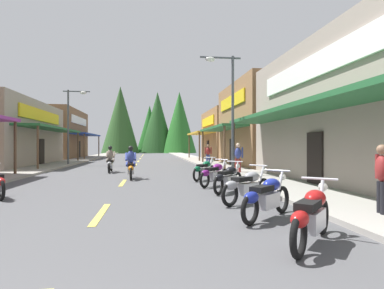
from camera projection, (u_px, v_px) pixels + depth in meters
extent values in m
cube|color=#4C4C4F|center=(136.00, 166.00, 25.41)|extent=(9.74, 80.58, 0.10)
cube|color=gray|center=(55.00, 165.00, 24.61)|extent=(2.54, 80.58, 0.12)
cube|color=#9E9991|center=(211.00, 164.00, 26.22)|extent=(2.54, 80.58, 0.12)
cube|color=#E0C64C|center=(101.00, 214.00, 7.39)|extent=(0.16, 2.40, 0.01)
cube|color=#E0C64C|center=(123.00, 183.00, 13.47)|extent=(0.16, 2.40, 0.01)
cube|color=#E0C64C|center=(131.00, 171.00, 19.64)|extent=(0.16, 2.40, 0.01)
cube|color=#E0C64C|center=(136.00, 165.00, 26.00)|extent=(0.16, 2.40, 0.01)
cube|color=#E0C64C|center=(138.00, 161.00, 31.55)|extent=(0.16, 2.40, 0.01)
cube|color=#E0C64C|center=(140.00, 159.00, 37.53)|extent=(0.16, 2.40, 0.01)
cube|color=#E0C64C|center=(141.00, 157.00, 43.47)|extent=(0.16, 2.40, 0.01)
cube|color=#E0C64C|center=(142.00, 155.00, 49.32)|extent=(0.16, 2.40, 0.01)
cube|color=#E0C64C|center=(143.00, 154.00, 55.19)|extent=(0.16, 2.40, 0.01)
cylinder|color=brown|center=(15.00, 149.00, 16.55)|extent=(0.14, 0.14, 2.82)
cube|color=#236033|center=(53.00, 129.00, 25.36)|extent=(1.80, 11.60, 0.16)
cylinder|color=brown|center=(38.00, 148.00, 19.90)|extent=(0.14, 0.14, 2.82)
cylinder|color=brown|center=(78.00, 147.00, 31.00)|extent=(0.14, 0.14, 2.82)
cube|color=yellow|center=(42.00, 116.00, 25.25)|extent=(0.10, 9.02, 0.90)
cube|color=black|center=(42.00, 152.00, 25.24)|extent=(0.08, 1.10, 2.10)
cube|color=brown|center=(45.00, 134.00, 38.13)|extent=(7.79, 11.32, 5.86)
cube|color=navy|center=(87.00, 135.00, 38.76)|extent=(1.80, 10.19, 0.16)
cylinder|color=brown|center=(84.00, 147.00, 33.99)|extent=(0.14, 0.14, 2.82)
cylinder|color=brown|center=(99.00, 147.00, 43.70)|extent=(0.14, 0.14, 2.82)
cube|color=white|center=(79.00, 121.00, 38.65)|extent=(0.10, 7.93, 0.90)
cube|color=black|center=(79.00, 150.00, 38.64)|extent=(0.08, 1.10, 2.10)
cube|color=#236033|center=(293.00, 111.00, 12.04)|extent=(1.80, 12.38, 0.16)
cylinder|color=brown|center=(234.00, 149.00, 17.88)|extent=(0.14, 0.14, 2.82)
cube|color=white|center=(314.00, 66.00, 12.16)|extent=(0.10, 9.63, 0.90)
cube|color=black|center=(315.00, 160.00, 12.15)|extent=(0.08, 1.10, 2.10)
cube|color=olive|center=(285.00, 125.00, 25.05)|extent=(8.58, 9.73, 6.38)
cube|color=#236033|center=(221.00, 128.00, 24.36)|extent=(1.80, 8.76, 0.16)
cylinder|color=brown|center=(225.00, 148.00, 20.13)|extent=(0.14, 0.14, 2.82)
cylinder|color=brown|center=(203.00, 147.00, 28.41)|extent=(0.14, 0.14, 2.82)
cube|color=yellow|center=(231.00, 101.00, 24.48)|extent=(0.10, 6.81, 0.90)
cube|color=black|center=(232.00, 152.00, 24.47)|extent=(0.08, 1.10, 2.10)
cube|color=olive|center=(240.00, 135.00, 34.99)|extent=(7.19, 9.34, 5.37)
cube|color=gold|center=(200.00, 133.00, 34.40)|extent=(1.80, 8.40, 0.16)
cylinder|color=brown|center=(199.00, 147.00, 30.34)|extent=(0.14, 0.14, 2.82)
cylinder|color=brown|center=(189.00, 147.00, 38.28)|extent=(0.14, 0.14, 2.82)
cube|color=yellow|center=(208.00, 121.00, 34.52)|extent=(0.10, 6.54, 0.90)
cube|color=black|center=(208.00, 150.00, 34.51)|extent=(0.08, 1.10, 2.10)
cylinder|color=#474C51|center=(68.00, 128.00, 25.14)|extent=(0.14, 0.14, 5.97)
cylinder|color=#474C51|center=(76.00, 91.00, 25.23)|extent=(2.07, 0.10, 0.10)
ellipsoid|color=silver|center=(83.00, 93.00, 25.30)|extent=(0.50, 0.30, 0.24)
cylinder|color=#474C51|center=(233.00, 116.00, 16.02)|extent=(0.14, 0.14, 6.09)
cylinder|color=#474C51|center=(220.00, 58.00, 15.95)|extent=(2.07, 0.10, 0.10)
ellipsoid|color=silver|center=(210.00, 59.00, 15.88)|extent=(0.50, 0.30, 0.24)
torus|color=black|center=(323.00, 216.00, 5.70)|extent=(0.50, 0.54, 0.64)
torus|color=black|center=(299.00, 236.00, 4.46)|extent=(0.50, 0.54, 0.64)
cube|color=silver|center=(312.00, 220.00, 5.08)|extent=(0.68, 0.71, 0.32)
ellipsoid|color=#A51414|center=(315.00, 198.00, 5.25)|extent=(0.61, 0.63, 0.28)
cube|color=black|center=(308.00, 205.00, 4.87)|extent=(0.61, 0.63, 0.12)
ellipsoid|color=#A51414|center=(300.00, 219.00, 4.50)|extent=(0.47, 0.49, 0.24)
cylinder|color=silver|center=(321.00, 199.00, 5.59)|extent=(0.29, 0.32, 0.71)
cylinder|color=silver|center=(319.00, 179.00, 5.49)|extent=(0.47, 0.43, 0.04)
sphere|color=white|center=(323.00, 187.00, 5.73)|extent=(0.16, 0.16, 0.16)
torus|color=black|center=(282.00, 200.00, 7.48)|extent=(0.54, 0.51, 0.64)
torus|color=black|center=(250.00, 209.00, 6.33)|extent=(0.54, 0.51, 0.64)
cube|color=silver|center=(267.00, 200.00, 6.90)|extent=(0.71, 0.68, 0.32)
ellipsoid|color=navy|center=(272.00, 185.00, 7.06)|extent=(0.63, 0.61, 0.28)
cube|color=black|center=(262.00, 189.00, 6.71)|extent=(0.63, 0.61, 0.12)
ellipsoid|color=navy|center=(251.00, 198.00, 6.37)|extent=(0.49, 0.47, 0.24)
cylinder|color=silver|center=(280.00, 186.00, 7.38)|extent=(0.31, 0.30, 0.71)
cylinder|color=silver|center=(277.00, 170.00, 7.29)|extent=(0.44, 0.47, 0.04)
sphere|color=white|center=(283.00, 177.00, 7.50)|extent=(0.16, 0.16, 0.16)
torus|color=black|center=(263.00, 189.00, 9.28)|extent=(0.58, 0.45, 0.64)
torus|color=black|center=(230.00, 194.00, 8.26)|extent=(0.58, 0.45, 0.64)
cube|color=silver|center=(248.00, 189.00, 8.77)|extent=(0.73, 0.63, 0.32)
ellipsoid|color=#99999E|center=(252.00, 177.00, 8.91)|extent=(0.64, 0.59, 0.28)
cube|color=black|center=(242.00, 179.00, 8.60)|extent=(0.65, 0.58, 0.12)
ellipsoid|color=#99999E|center=(231.00, 185.00, 8.29)|extent=(0.50, 0.45, 0.24)
cylinder|color=silver|center=(261.00, 178.00, 9.20)|extent=(0.34, 0.26, 0.71)
cylinder|color=silver|center=(258.00, 165.00, 9.11)|extent=(0.38, 0.51, 0.04)
sphere|color=white|center=(264.00, 171.00, 9.31)|extent=(0.16, 0.16, 0.16)
torus|color=black|center=(238.00, 181.00, 11.47)|extent=(0.48, 0.56, 0.64)
torus|color=black|center=(218.00, 185.00, 10.20)|extent=(0.48, 0.56, 0.64)
cube|color=silver|center=(229.00, 180.00, 10.84)|extent=(0.66, 0.72, 0.32)
ellipsoid|color=black|center=(231.00, 171.00, 11.01)|extent=(0.60, 0.64, 0.28)
cube|color=black|center=(225.00, 173.00, 10.63)|extent=(0.60, 0.64, 0.12)
ellipsoid|color=black|center=(219.00, 178.00, 10.25)|extent=(0.47, 0.49, 0.24)
cylinder|color=silver|center=(236.00, 172.00, 11.36)|extent=(0.28, 0.32, 0.71)
cylinder|color=silver|center=(235.00, 162.00, 11.26)|extent=(0.49, 0.41, 0.04)
sphere|color=white|center=(238.00, 166.00, 11.50)|extent=(0.16, 0.16, 0.16)
torus|color=black|center=(224.00, 176.00, 13.08)|extent=(0.51, 0.54, 0.64)
torus|color=black|center=(205.00, 180.00, 11.85)|extent=(0.51, 0.54, 0.64)
cube|color=silver|center=(215.00, 176.00, 12.47)|extent=(0.68, 0.70, 0.32)
ellipsoid|color=#721972|center=(218.00, 167.00, 12.63)|extent=(0.61, 0.63, 0.28)
cube|color=black|center=(212.00, 169.00, 12.26)|extent=(0.61, 0.63, 0.12)
ellipsoid|color=#721972|center=(205.00, 173.00, 11.89)|extent=(0.47, 0.49, 0.24)
cylinder|color=silver|center=(223.00, 168.00, 12.97)|extent=(0.30, 0.31, 0.71)
cylinder|color=silver|center=(221.00, 159.00, 12.88)|extent=(0.47, 0.44, 0.04)
sphere|color=white|center=(225.00, 163.00, 13.10)|extent=(0.16, 0.16, 0.16)
torus|color=black|center=(212.00, 172.00, 15.23)|extent=(0.47, 0.57, 0.64)
torus|color=black|center=(197.00, 174.00, 13.93)|extent=(0.47, 0.57, 0.64)
cube|color=silver|center=(205.00, 171.00, 14.58)|extent=(0.65, 0.73, 0.32)
ellipsoid|color=#0C5933|center=(207.00, 164.00, 14.75)|extent=(0.59, 0.64, 0.28)
cube|color=black|center=(202.00, 166.00, 14.36)|extent=(0.59, 0.65, 0.12)
ellipsoid|color=#0C5933|center=(197.00, 169.00, 13.97)|extent=(0.46, 0.50, 0.24)
cylinder|color=silver|center=(211.00, 165.00, 15.12)|extent=(0.27, 0.33, 0.71)
cylinder|color=silver|center=(210.00, 157.00, 15.01)|extent=(0.50, 0.40, 0.04)
sphere|color=white|center=(212.00, 161.00, 15.26)|extent=(0.16, 0.16, 0.16)
torus|color=black|center=(1.00, 190.00, 9.13)|extent=(0.47, 0.57, 0.64)
ellipsoid|color=#A51414|center=(0.00, 182.00, 9.16)|extent=(0.46, 0.50, 0.24)
torus|color=black|center=(131.00, 171.00, 15.86)|extent=(0.14, 0.65, 0.64)
torus|color=black|center=(131.00, 173.00, 14.38)|extent=(0.14, 0.65, 0.64)
cube|color=silver|center=(131.00, 170.00, 15.12)|extent=(0.33, 0.72, 0.32)
ellipsoid|color=#BF660C|center=(131.00, 163.00, 15.32)|extent=(0.36, 0.58, 0.28)
cube|color=black|center=(131.00, 165.00, 14.88)|extent=(0.32, 0.62, 0.12)
ellipsoid|color=#BF660C|center=(131.00, 168.00, 14.43)|extent=(0.27, 0.46, 0.24)
cylinder|color=silver|center=(131.00, 164.00, 15.73)|extent=(0.08, 0.37, 0.71)
cylinder|color=silver|center=(131.00, 157.00, 15.61)|extent=(0.60, 0.08, 0.04)
sphere|color=white|center=(131.00, 160.00, 15.89)|extent=(0.16, 0.16, 0.16)
ellipsoid|color=#333F8C|center=(131.00, 157.00, 14.97)|extent=(0.40, 0.40, 0.64)
sphere|color=black|center=(131.00, 148.00, 15.02)|extent=(0.24, 0.24, 0.24)
cylinder|color=#333F8C|center=(127.00, 164.00, 15.11)|extent=(0.17, 0.43, 0.24)
cylinder|color=#333F8C|center=(126.00, 157.00, 15.23)|extent=(0.13, 0.51, 0.40)
cylinder|color=#333F8C|center=(134.00, 164.00, 15.17)|extent=(0.17, 0.43, 0.24)
cylinder|color=#333F8C|center=(135.00, 157.00, 15.31)|extent=(0.13, 0.51, 0.40)
torus|color=black|center=(111.00, 166.00, 19.48)|extent=(0.12, 0.64, 0.64)
torus|color=black|center=(109.00, 168.00, 18.00)|extent=(0.12, 0.64, 0.64)
cube|color=silver|center=(110.00, 166.00, 18.74)|extent=(0.30, 0.71, 0.32)
ellipsoid|color=#99999E|center=(111.00, 160.00, 18.94)|extent=(0.34, 0.57, 0.28)
cube|color=black|center=(110.00, 161.00, 18.49)|extent=(0.30, 0.61, 0.12)
ellipsoid|color=#99999E|center=(109.00, 164.00, 18.05)|extent=(0.25, 0.45, 0.24)
cylinder|color=silver|center=(111.00, 161.00, 19.35)|extent=(0.07, 0.37, 0.71)
cylinder|color=silver|center=(111.00, 155.00, 19.23)|extent=(0.60, 0.06, 0.04)
sphere|color=white|center=(111.00, 157.00, 19.51)|extent=(0.16, 0.16, 0.16)
ellipsoid|color=#726659|center=(110.00, 155.00, 18.59)|extent=(0.39, 0.39, 0.64)
sphere|color=black|center=(110.00, 148.00, 18.64)|extent=(0.24, 0.24, 0.24)
cylinder|color=#726659|center=(108.00, 160.00, 18.73)|extent=(0.15, 0.43, 0.24)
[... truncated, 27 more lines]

